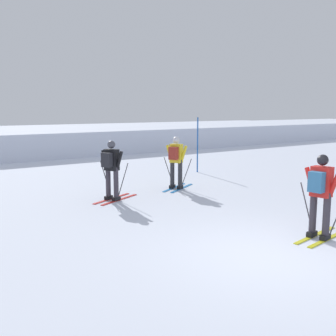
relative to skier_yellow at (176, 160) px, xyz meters
The scene contains 6 objects.
ground_plane 6.24m from the skier_yellow, 109.52° to the right, with size 120.00×120.00×0.00m, color silver.
far_snow_ridge 14.73m from the skier_yellow, 98.04° to the left, with size 80.00×9.97×1.34m, color silver.
skier_yellow is the anchor object (origin of this frame).
skier_red 5.72m from the skier_yellow, 95.93° to the right, with size 1.64×1.00×1.71m.
skier_black 2.48m from the skier_yellow, behind, with size 1.61×1.01×1.71m.
trail_marker_pole 3.64m from the skier_yellow, 40.06° to the left, with size 0.05×0.05×2.25m, color #1E56AD.
Camera 1 is at (-5.39, -4.48, 2.59)m, focal length 42.49 mm.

